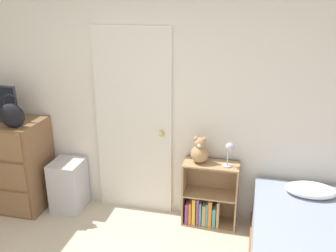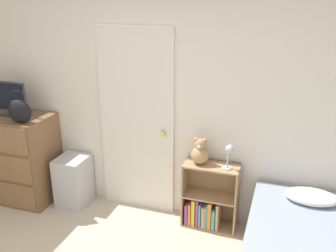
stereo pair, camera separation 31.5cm
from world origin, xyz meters
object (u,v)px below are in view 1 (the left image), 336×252
Objects in this scene: bookshelf at (207,201)px; dresser at (8,164)px; teddy_bear at (200,151)px; storage_bin at (69,185)px; desk_lamp at (229,150)px; handbag at (12,115)px.

dresser is at bearing -176.39° from bookshelf.
teddy_bear reaches higher than bookshelf.
bookshelf is at bearing 1.95° from storage_bin.
dresser is 2.28m from bookshelf.
storage_bin is 1.88m from desk_lamp.
handbag reaches higher than teddy_bear.
dresser is 1.46× the size of bookshelf.
storage_bin is 2.20× the size of desk_lamp.
handbag is at bearing -31.78° from dresser.
handbag reaches higher than storage_bin.
handbag is 2.21m from bookshelf.
handbag is at bearing -147.99° from storage_bin.
storage_bin is 1.58m from teddy_bear.
handbag is (0.27, -0.17, 0.65)m from dresser.
handbag is at bearing -172.90° from desk_lamp.
teddy_bear is at bearing 9.28° from handbag.
dresser reaches higher than bookshelf.
bookshelf is at bearing 3.61° from dresser.
bookshelf is 2.72× the size of desk_lamp.
handbag is 0.62× the size of storage_bin.
handbag is 1.37× the size of desk_lamp.
dresser is 0.72m from storage_bin.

